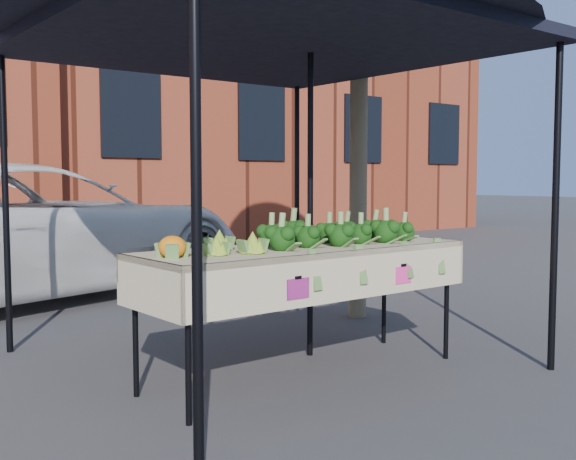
# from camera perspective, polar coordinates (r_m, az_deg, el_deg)

# --- Properties ---
(ground) EXTENTS (90.00, 90.00, 0.00)m
(ground) POSITION_cam_1_polar(r_m,az_deg,el_deg) (4.83, 4.01, -12.07)
(ground) COLOR #363639
(table) EXTENTS (2.41, 0.83, 0.90)m
(table) POSITION_cam_1_polar(r_m,az_deg,el_deg) (4.73, 1.50, -6.80)
(table) COLOR beige
(table) RESTS_ON ground
(canopy) EXTENTS (3.16, 3.16, 2.74)m
(canopy) POSITION_cam_1_polar(r_m,az_deg,el_deg) (5.05, -1.77, 4.40)
(canopy) COLOR black
(canopy) RESTS_ON ground
(broccoli_heap) EXTENTS (1.34, 0.54, 0.23)m
(broccoli_heap) POSITION_cam_1_polar(r_m,az_deg,el_deg) (4.85, 3.83, 0.20)
(broccoli_heap) COLOR #10330B
(broccoli_heap) RESTS_ON table
(romanesco_cluster) EXTENTS (0.41, 0.45, 0.18)m
(romanesco_cluster) POSITION_cam_1_polar(r_m,az_deg,el_deg) (4.26, -5.28, -0.74)
(romanesco_cluster) COLOR #90B432
(romanesco_cluster) RESTS_ON table
(cauliflower_pair) EXTENTS (0.18, 0.18, 0.16)m
(cauliflower_pair) POSITION_cam_1_polar(r_m,az_deg,el_deg) (4.03, -9.61, -1.19)
(cauliflower_pair) COLOR orange
(cauliflower_pair) RESTS_ON table
(vehicle) EXTENTS (2.18, 2.87, 5.52)m
(vehicle) POSITION_cam_1_polar(r_m,az_deg,el_deg) (8.46, -21.33, 13.52)
(vehicle) COLOR white
(vehicle) RESTS_ON ground
(street_tree) EXTENTS (2.52, 2.52, 4.97)m
(street_tree) POSITION_cam_1_polar(r_m,az_deg,el_deg) (6.81, 5.95, 13.76)
(street_tree) COLOR #1E4C14
(street_tree) RESTS_ON ground
(building_right) EXTENTS (12.00, 8.00, 8.50)m
(building_right) POSITION_cam_1_polar(r_m,az_deg,el_deg) (19.10, -5.73, 12.98)
(building_right) COLOR maroon
(building_right) RESTS_ON ground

